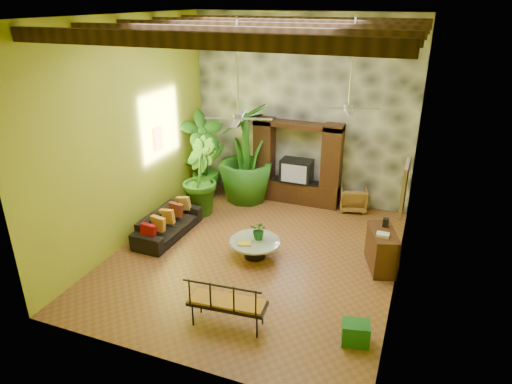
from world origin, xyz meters
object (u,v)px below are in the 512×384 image
at_px(wicker_armchair, 353,199).
at_px(coffee_table, 255,246).
at_px(entertainment_center, 297,169).
at_px(iron_bench, 225,301).
at_px(side_console, 382,249).
at_px(ceiling_fan_back, 349,98).
at_px(tall_plant_b, 199,177).
at_px(tall_plant_a, 204,155).
at_px(ceiling_fan_front, 238,107).
at_px(sofa, 168,224).
at_px(tall_plant_c, 246,153).
at_px(green_bin, 356,333).

distance_m(wicker_armchair, coffee_table, 3.59).
distance_m(entertainment_center, iron_bench, 5.61).
relative_size(wicker_armchair, side_console, 0.67).
bearing_deg(coffee_table, wicker_armchair, 63.80).
distance_m(ceiling_fan_back, coffee_table, 3.75).
xyz_separation_m(tall_plant_b, iron_bench, (2.58, -4.01, -0.46)).
relative_size(tall_plant_a, tall_plant_b, 1.24).
height_order(ceiling_fan_front, tall_plant_a, ceiling_fan_front).
xyz_separation_m(entertainment_center, coffee_table, (0.01, -3.20, -0.71)).
relative_size(entertainment_center, coffee_table, 2.15).
bearing_deg(wicker_armchair, coffee_table, 50.69).
height_order(sofa, tall_plant_a, tall_plant_a).
bearing_deg(wicker_armchair, tall_plant_a, -4.54).
relative_size(entertainment_center, ceiling_fan_front, 1.29).
bearing_deg(tall_plant_b, ceiling_fan_front, -44.64).
relative_size(coffee_table, iron_bench, 0.80).
xyz_separation_m(tall_plant_c, side_console, (3.99, -2.25, -0.95)).
distance_m(sofa, wicker_armchair, 4.94).
distance_m(entertainment_center, ceiling_fan_front, 4.30).
distance_m(tall_plant_b, green_bin, 6.00).
bearing_deg(sofa, tall_plant_b, -3.32).
distance_m(coffee_table, side_console, 2.70).
relative_size(iron_bench, side_console, 1.32).
xyz_separation_m(entertainment_center, wicker_armchair, (1.59, 0.01, -0.64)).
bearing_deg(ceiling_fan_front, green_bin, -30.43).
height_order(entertainment_center, ceiling_fan_front, ceiling_fan_front).
bearing_deg(tall_plant_a, coffee_table, -45.64).
relative_size(ceiling_fan_back, coffee_table, 1.67).
height_order(iron_bench, green_bin, iron_bench).
bearing_deg(entertainment_center, iron_bench, -85.94).
relative_size(ceiling_fan_back, iron_bench, 1.33).
distance_m(wicker_armchair, tall_plant_b, 4.16).
relative_size(tall_plant_a, iron_bench, 1.77).
bearing_deg(ceiling_fan_back, iron_bench, -108.26).
bearing_deg(ceiling_fan_front, coffee_table, 57.67).
distance_m(tall_plant_c, coffee_table, 3.32).
height_order(tall_plant_a, iron_bench, tall_plant_a).
xyz_separation_m(ceiling_fan_back, tall_plant_b, (-3.79, 0.36, -2.40)).
relative_size(coffee_table, green_bin, 2.49).
xyz_separation_m(ceiling_fan_back, iron_bench, (-1.20, -3.65, -2.86)).
xyz_separation_m(ceiling_fan_back, wicker_armchair, (-0.01, 1.95, -3.08)).
bearing_deg(coffee_table, tall_plant_c, 115.69).
xyz_separation_m(wicker_armchair, tall_plant_a, (-4.12, -0.62, 0.92)).
bearing_deg(side_console, iron_bench, -145.87).
bearing_deg(wicker_armchair, green_bin, 87.45).
xyz_separation_m(sofa, coffee_table, (2.31, -0.18, -0.04)).
bearing_deg(tall_plant_c, iron_bench, -71.48).
distance_m(entertainment_center, green_bin, 5.81).
relative_size(ceiling_fan_back, tall_plant_c, 0.68).
bearing_deg(green_bin, tall_plant_a, 138.20).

